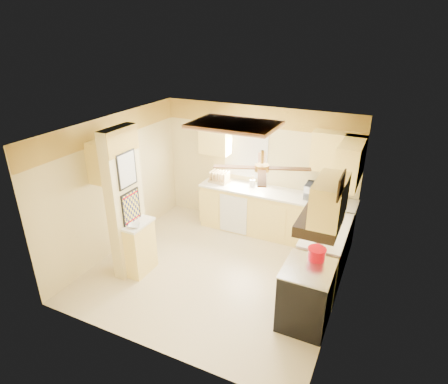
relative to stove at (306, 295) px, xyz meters
The scene contains 34 objects.
floor 1.82m from the stove, 161.77° to the left, with size 4.00×4.00×0.00m, color #CEB98E.
ceiling 2.69m from the stove, 161.77° to the left, with size 4.00×4.00×0.00m, color white.
wall_back 3.07m from the stove, 124.28° to the left, with size 4.00×4.00×0.00m, color #E1CD89.
wall_front 2.29m from the stove, 141.04° to the right, with size 4.00×4.00×0.00m, color #E1CD89.
wall_left 3.79m from the stove, behind, with size 3.80×3.80×0.00m, color #E1CD89.
wall_right 1.02m from the stove, 59.02° to the left, with size 3.80×3.80×0.00m, color #E1CD89.
wallpaper_border 3.48m from the stove, 124.50° to the left, with size 4.00×0.02×0.40m, color #FFD04B.
partition_column 3.12m from the stove, behind, with size 0.20×0.70×2.50m, color #E1CD89.
partition_ledge 2.80m from the stove, behind, with size 0.25×0.55×0.90m, color #FDDD7B.
ledge_top 2.84m from the stove, behind, with size 0.28×0.58×0.04m, color white.
lower_cabinets_back 2.45m from the stove, 118.55° to the left, with size 3.00×0.60×0.90m, color #FDDD7B.
lower_cabinets_right 1.15m from the stove, 88.49° to the left, with size 0.60×1.40×0.90m, color #FDDD7B.
countertop_back 2.48m from the stove, 118.66° to the left, with size 3.04×0.64×0.04m, color white.
countertop_right 1.24m from the stove, 88.99° to the left, with size 0.64×1.44×0.04m, color white.
dishwasher_panel 2.66m from the stove, 136.25° to the left, with size 0.58×0.02×0.80m, color white.
window 3.29m from the stove, 128.23° to the left, with size 0.92×0.02×1.02m.
upper_cab_back_left 3.67m from the stove, 137.92° to the left, with size 0.60×0.35×0.70m, color #FDDD7B.
upper_cab_back_right 2.67m from the stove, 93.01° to the left, with size 0.90×0.35×0.70m, color #FDDD7B.
upper_cab_right 2.28m from the stove, 85.07° to the left, with size 0.35×1.00×0.70m, color #FDDD7B.
upper_cab_left_wall 3.77m from the stove, behind, with size 0.35×0.75×0.70m, color #FDDD7B.
upper_cab_over_stove 1.50m from the stove, ahead, with size 0.35×0.76×0.52m, color #FDDD7B.
stove is the anchor object (origin of this frame).
range_hood 1.16m from the stove, ahead, with size 0.50×0.76×0.14m, color black.
poster_menu 3.22m from the stove, behind, with size 0.02×0.42×0.57m.
poster_nashville 3.00m from the stove, behind, with size 0.02×0.42×0.57m.
ceiling_light_panel 2.75m from the stove, 146.22° to the left, with size 1.35×0.95×0.06m.
ceiling_fan 1.95m from the stove, 167.38° to the right, with size 1.15×1.15×0.26m.
vent_grate 1.90m from the stove, 48.45° to the right, with size 0.02×0.40×0.25m, color black.
microwave 2.29m from the stove, 99.02° to the left, with size 0.51×0.35×0.28m, color white.
bowl 2.82m from the stove, behind, with size 0.19×0.19×0.05m, color white.
dutch_oven 0.60m from the stove, 80.51° to the left, with size 0.26×0.26×0.17m.
kettle 0.80m from the stove, 89.74° to the left, with size 0.14×0.14×0.21m.
dish_rack 3.26m from the stove, 137.85° to the left, with size 0.41×0.32×0.23m.
utensil_crock 2.83m from the stove, 127.11° to the left, with size 0.11×0.11×0.22m.
Camera 1 is at (2.42, -4.79, 3.86)m, focal length 30.00 mm.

